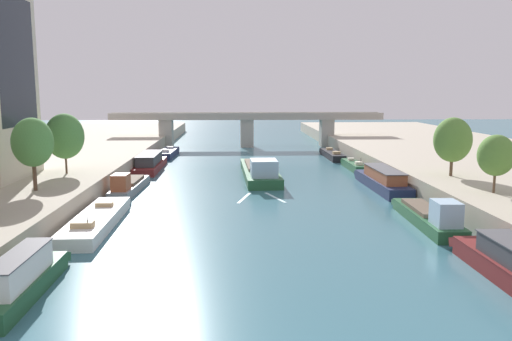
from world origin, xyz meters
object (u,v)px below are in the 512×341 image
at_px(tree_right_midway, 496,155).
at_px(tree_right_distant, 453,140).
at_px(moored_boat_left_far, 150,163).
at_px(moored_boat_right_second, 332,154).
at_px(moored_boat_right_end, 429,216).
at_px(moored_boat_right_gap_after, 354,165).
at_px(moored_boat_left_gap_after, 24,278).
at_px(moored_boat_left_end, 168,153).
at_px(moored_boat_left_downstream, 97,220).
at_px(tree_left_by_lamp, 33,142).
at_px(barge_midriver, 260,171).
at_px(moored_boat_left_upstream, 129,185).
at_px(moored_boat_right_near, 382,180).
at_px(bridge_far, 247,125).
at_px(tree_left_third, 65,136).

distance_m(tree_right_midway, tree_right_distant, 10.08).
bearing_deg(moored_boat_left_far, moored_boat_right_second, 23.03).
bearing_deg(moored_boat_right_end, moored_boat_right_gap_after, 88.43).
bearing_deg(tree_right_distant, moored_boat_right_gap_after, 105.60).
distance_m(moored_boat_left_far, moored_boat_right_second, 33.92).
relative_size(moored_boat_left_gap_after, tree_right_distant, 1.72).
bearing_deg(moored_boat_left_end, moored_boat_left_downstream, -90.28).
bearing_deg(moored_boat_left_far, tree_left_by_lamp, -102.09).
bearing_deg(moored_boat_left_far, tree_right_distant, -31.19).
relative_size(moored_boat_left_downstream, moored_boat_right_gap_after, 1.51).
xyz_separation_m(barge_midriver, moored_boat_right_second, (14.40, 21.65, -0.41)).
xyz_separation_m(tree_right_midway, tree_right_distant, (0.01, 10.07, 0.53)).
height_order(tree_right_midway, tree_right_distant, tree_right_distant).
bearing_deg(moored_boat_left_downstream, moored_boat_right_second, 57.24).
relative_size(moored_boat_left_upstream, moored_boat_right_end, 0.96).
bearing_deg(moored_boat_left_downstream, moored_boat_right_gap_after, 46.72).
height_order(moored_boat_right_near, moored_boat_right_second, moored_boat_right_near).
xyz_separation_m(moored_boat_left_downstream, moored_boat_right_end, (30.50, -1.14, 0.33)).
bearing_deg(moored_boat_left_gap_after, tree_left_by_lamp, 108.34).
relative_size(moored_boat_left_upstream, moored_boat_right_near, 0.84).
bearing_deg(moored_boat_right_second, barge_midriver, -123.62).
height_order(moored_boat_right_second, tree_right_distant, tree_right_distant).
distance_m(tree_right_distant, bridge_far, 60.31).
bearing_deg(moored_boat_left_downstream, tree_left_third, 115.93).
xyz_separation_m(tree_right_distant, bridge_far, (-22.16, 56.06, -2.00)).
bearing_deg(tree_left_by_lamp, moored_boat_left_gap_after, -71.66).
bearing_deg(moored_boat_left_upstream, tree_left_third, -170.48).
distance_m(moored_boat_left_gap_after, tree_left_third, 32.85).
distance_m(moored_boat_left_downstream, bridge_far, 69.24).
relative_size(moored_boat_right_near, moored_boat_right_gap_after, 1.47).
relative_size(moored_boat_left_gap_after, bridge_far, 0.20).
distance_m(moored_boat_left_end, bridge_far, 22.94).
bearing_deg(barge_midriver, tree_left_by_lamp, -137.00).
bearing_deg(tree_left_third, bridge_far, 66.53).
height_order(moored_boat_left_end, moored_boat_right_near, moored_boat_right_near).
height_order(moored_boat_left_gap_after, moored_boat_right_second, moored_boat_left_gap_after).
distance_m(moored_boat_left_far, moored_boat_right_gap_after, 32.01).
relative_size(moored_boat_left_downstream, tree_right_midway, 2.98).
xyz_separation_m(moored_boat_right_end, tree_left_by_lamp, (-37.49, 5.48, 6.39)).
xyz_separation_m(moored_boat_left_far, moored_boat_right_near, (31.83, -17.51, 0.04)).
height_order(tree_right_distant, bridge_far, tree_right_distant).
bearing_deg(moored_boat_right_near, tree_left_third, -177.14).
relative_size(moored_boat_left_far, moored_boat_right_second, 1.17).
bearing_deg(moored_boat_left_end, moored_boat_right_gap_after, -29.00).
distance_m(tree_left_third, tree_right_midway, 46.96).
bearing_deg(tree_right_midway, moored_boat_left_upstream, 158.50).
bearing_deg(moored_boat_left_downstream, barge_midriver, 57.98).
distance_m(moored_boat_left_gap_after, tree_right_midway, 41.96).
relative_size(moored_boat_left_end, tree_left_by_lamp, 1.78).
height_order(moored_boat_right_gap_after, moored_boat_right_second, moored_boat_right_second).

